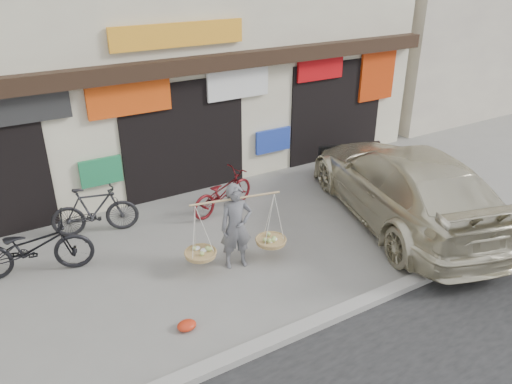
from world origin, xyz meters
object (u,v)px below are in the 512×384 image
bike_1 (95,210)px  suv (404,184)px  bike_0 (32,247)px  bike_2 (223,192)px  street_vendor (236,229)px

bike_1 → suv: size_ratio=0.29×
suv → bike_0: bearing=0.8°
bike_2 → suv: (3.14, -2.33, 0.37)m
bike_1 → bike_2: 2.74m
bike_0 → bike_2: bike_0 is taller
bike_0 → bike_1: (1.33, 0.89, -0.02)m
bike_2 → suv: 3.93m
street_vendor → suv: 3.93m
bike_0 → bike_1: size_ratio=1.20×
bike_1 → bike_2: size_ratio=1.01×
bike_2 → bike_1: bearing=64.0°
bike_1 → bike_2: (2.71, -0.44, -0.07)m
street_vendor → bike_1: (-1.92, 2.51, -0.23)m
bike_0 → suv: suv is taller
bike_0 → street_vendor: bearing=-102.4°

